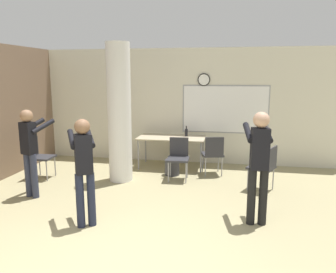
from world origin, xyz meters
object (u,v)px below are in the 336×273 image
Objects in this scene: chair_by_left_wall at (39,155)px; person_playing_front at (84,164)px; folding_table at (172,139)px; bottle_on_table at (186,132)px; person_playing_side at (259,159)px; person_watching_back at (30,146)px; chair_table_front at (178,155)px; chair_mid_room at (265,165)px; chair_table_right at (213,152)px.

person_playing_front is at bearing -45.02° from chair_by_left_wall.
person_playing_front is at bearing -102.08° from folding_table.
bottle_on_table is 3.56m from person_playing_front.
folding_table is 0.94× the size of person_playing_side.
person_playing_side is 3.89m from person_watching_back.
person_playing_front reaches higher than chair_by_left_wall.
bottle_on_table is at bearing 26.93° from chair_by_left_wall.
chair_table_front is 0.55× the size of person_playing_front.
person_playing_side is at bearing -17.71° from chair_by_left_wall.
chair_by_left_wall is (-2.94, -1.49, -0.31)m from bottle_on_table.
folding_table is 2.39m from chair_mid_room.
chair_by_left_wall is 1.00× the size of chair_table_right.
chair_table_front and chair_mid_room have the same top height.
person_playing_side is (1.42, -2.89, 0.16)m from bottle_on_table.
chair_table_front is at bearing 31.30° from person_watching_back.
chair_by_left_wall is (-4.61, -0.04, 0.00)m from chair_mid_room.
bottle_on_table is at bearing 88.33° from chair_table_front.
chair_mid_room is 1.00× the size of chair_table_right.
chair_mid_room is 0.55× the size of person_playing_front.
person_playing_side is at bearing -71.64° from chair_table_right.
person_playing_front is at bearing -32.46° from person_watching_back.
chair_table_right is (3.61, 0.87, 0.00)m from chair_by_left_wall.
bottle_on_table is (0.33, 0.16, 0.14)m from folding_table.
person_watching_back is at bearing 174.34° from person_playing_side.
chair_by_left_wall is at bearing 115.79° from person_watching_back.
person_playing_side is (4.36, -1.39, 0.47)m from chair_by_left_wall.
chair_by_left_wall reaches higher than folding_table.
person_playing_side is (2.44, 0.53, 0.05)m from person_playing_front.
person_watching_back reaches higher than chair_table_right.
chair_by_left_wall is 0.55× the size of person_playing_front.
person_playing_side is (0.75, -2.26, 0.47)m from chair_table_right.
folding_table is at bearing 108.75° from chair_table_front.
chair_mid_room is (1.71, -0.43, 0.00)m from chair_table_front.
bottle_on_table is at bearing 45.58° from person_watching_back.
chair_table_front is 2.95m from chair_by_left_wall.
chair_mid_room reaches higher than folding_table.
person_playing_side is (-0.26, -1.43, 0.47)m from chair_mid_room.
person_watching_back reaches higher than bottle_on_table.
person_playing_front is 0.95× the size of person_playing_side.
bottle_on_table is at bearing 137.13° from chair_table_right.
chair_mid_room is at bearing 79.85° from person_playing_side.
chair_by_left_wall is 1.20m from person_watching_back.
person_watching_back is (-2.45, -2.50, 0.11)m from bottle_on_table.
folding_table is 0.99× the size of person_playing_front.
chair_table_front is 1.00× the size of chair_table_right.
chair_by_left_wall is at bearing -152.92° from folding_table.
chair_table_right is at bearing 31.09° from person_watching_back.
person_watching_back is (-4.13, -1.04, 0.42)m from chair_mid_room.
bottle_on_table is 1.08m from chair_table_front.
bottle_on_table reaches higher than chair_by_left_wall.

